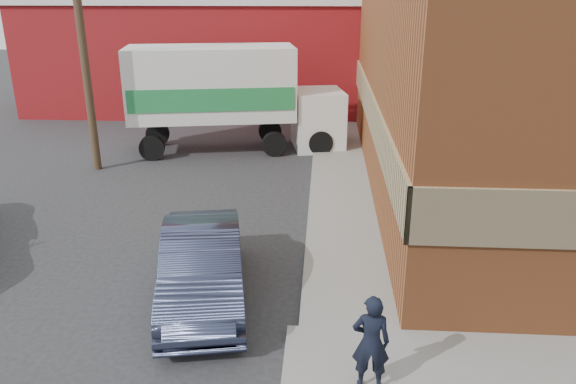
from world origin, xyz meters
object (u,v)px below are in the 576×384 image
(man, at_px, (371,342))
(sedan, at_px, (202,266))
(utility_pole, at_px, (80,22))
(warehouse, at_px, (205,49))
(box_truck, at_px, (233,92))

(man, height_order, sedan, man)
(utility_pole, distance_m, sedan, 10.38)
(sedan, bearing_deg, warehouse, 90.40)
(utility_pole, bearing_deg, box_truck, 31.89)
(sedan, bearing_deg, utility_pole, 112.60)
(warehouse, bearing_deg, utility_pole, -97.77)
(warehouse, xyz_separation_m, man, (6.83, -21.51, -1.92))
(utility_pole, bearing_deg, man, -51.61)
(warehouse, distance_m, man, 22.65)
(utility_pole, distance_m, man, 13.95)
(utility_pole, height_order, box_truck, utility_pole)
(warehouse, bearing_deg, box_truck, -71.94)
(utility_pole, height_order, sedan, utility_pole)
(man, bearing_deg, box_truck, -70.76)
(utility_pole, relative_size, man, 5.84)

